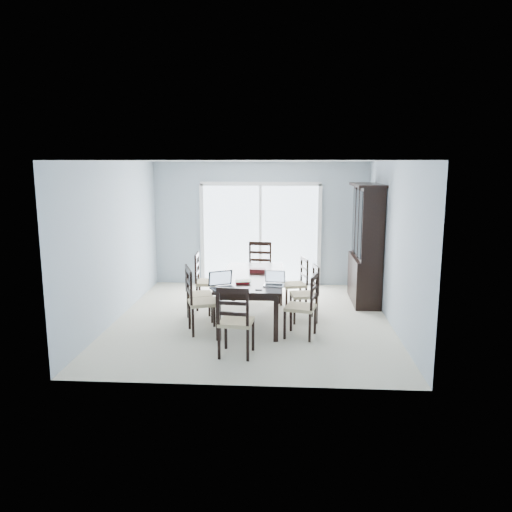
# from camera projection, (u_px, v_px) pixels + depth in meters

# --- Properties ---
(floor) EXTENTS (5.00, 5.00, 0.00)m
(floor) POSITION_uv_depth(u_px,v_px,m) (252.00, 320.00, 8.30)
(floor) COLOR beige
(floor) RESTS_ON ground
(ceiling) EXTENTS (5.00, 5.00, 0.00)m
(ceiling) POSITION_uv_depth(u_px,v_px,m) (252.00, 161.00, 7.82)
(ceiling) COLOR white
(ceiling) RESTS_ON back_wall
(back_wall) EXTENTS (4.50, 0.02, 2.60)m
(back_wall) POSITION_uv_depth(u_px,v_px,m) (260.00, 224.00, 10.52)
(back_wall) COLOR #99A9B7
(back_wall) RESTS_ON floor
(wall_left) EXTENTS (0.02, 5.00, 2.60)m
(wall_left) POSITION_uv_depth(u_px,v_px,m) (116.00, 241.00, 8.20)
(wall_left) COLOR #99A9B7
(wall_left) RESTS_ON floor
(wall_right) EXTENTS (0.02, 5.00, 2.60)m
(wall_right) POSITION_uv_depth(u_px,v_px,m) (393.00, 244.00, 7.92)
(wall_right) COLOR #99A9B7
(wall_right) RESTS_ON floor
(balcony) EXTENTS (4.50, 2.00, 0.10)m
(balcony) POSITION_uv_depth(u_px,v_px,m) (263.00, 276.00, 11.75)
(balcony) COLOR gray
(balcony) RESTS_ON ground
(railing) EXTENTS (4.50, 0.06, 1.10)m
(railing) POSITION_uv_depth(u_px,v_px,m) (265.00, 244.00, 12.62)
(railing) COLOR #99999E
(railing) RESTS_ON balcony
(dining_table) EXTENTS (1.00, 2.20, 0.75)m
(dining_table) POSITION_uv_depth(u_px,v_px,m) (252.00, 280.00, 8.18)
(dining_table) COLOR black
(dining_table) RESTS_ON floor
(china_hutch) EXTENTS (0.50, 1.38, 2.20)m
(china_hutch) POSITION_uv_depth(u_px,v_px,m) (366.00, 245.00, 9.20)
(china_hutch) COLOR black
(china_hutch) RESTS_ON floor
(sliding_door) EXTENTS (2.52, 0.05, 2.18)m
(sliding_door) POSITION_uv_depth(u_px,v_px,m) (260.00, 234.00, 10.53)
(sliding_door) COLOR silver
(sliding_door) RESTS_ON floor
(chair_left_near) EXTENTS (0.56, 0.56, 1.16)m
(chair_left_near) POSITION_uv_depth(u_px,v_px,m) (197.00, 294.00, 7.57)
(chair_left_near) COLOR black
(chair_left_near) RESTS_ON floor
(chair_left_mid) EXTENTS (0.51, 0.50, 1.07)m
(chair_left_mid) POSITION_uv_depth(u_px,v_px,m) (194.00, 287.00, 8.15)
(chair_left_mid) COLOR black
(chair_left_mid) RESTS_ON floor
(chair_left_far) EXTENTS (0.47, 0.46, 1.15)m
(chair_left_far) POSITION_uv_depth(u_px,v_px,m) (203.00, 275.00, 8.87)
(chair_left_far) COLOR black
(chair_left_far) RESTS_ON floor
(chair_right_near) EXTENTS (0.52, 0.51, 1.11)m
(chair_right_near) POSITION_uv_depth(u_px,v_px,m) (307.00, 299.00, 7.37)
(chair_right_near) COLOR black
(chair_right_near) RESTS_ON floor
(chair_right_mid) EXTENTS (0.48, 0.47, 1.07)m
(chair_right_mid) POSITION_uv_depth(u_px,v_px,m) (309.00, 287.00, 8.16)
(chair_right_mid) COLOR black
(chair_right_mid) RESTS_ON floor
(chair_right_far) EXTENTS (0.50, 0.49, 1.06)m
(chair_right_far) POSITION_uv_depth(u_px,v_px,m) (299.00, 277.00, 8.89)
(chair_right_far) COLOR black
(chair_right_far) RESTS_ON floor
(chair_end_near) EXTENTS (0.47, 0.49, 1.14)m
(chair_end_near) POSITION_uv_depth(u_px,v_px,m) (235.00, 314.00, 6.58)
(chair_end_near) COLOR black
(chair_end_near) RESTS_ON floor
(chair_end_far) EXTENTS (0.50, 0.51, 1.21)m
(chair_end_far) POSITION_uv_depth(u_px,v_px,m) (259.00, 263.00, 9.74)
(chair_end_far) COLOR black
(chair_end_far) RESTS_ON floor
(laptop_dark) EXTENTS (0.44, 0.39, 0.25)m
(laptop_dark) POSITION_uv_depth(u_px,v_px,m) (224.00, 285.00, 7.29)
(laptop_dark) COLOR black
(laptop_dark) RESTS_ON dining_table
(laptop_silver) EXTENTS (0.33, 0.24, 0.21)m
(laptop_silver) POSITION_uv_depth(u_px,v_px,m) (274.00, 282.00, 7.50)
(laptop_silver) COLOR silver
(laptop_silver) RESTS_ON dining_table
(book_stack) EXTENTS (0.26, 0.22, 0.04)m
(book_stack) POSITION_uv_depth(u_px,v_px,m) (243.00, 282.00, 7.66)
(book_stack) COLOR maroon
(book_stack) RESTS_ON dining_table
(cell_phone) EXTENTS (0.10, 0.05, 0.01)m
(cell_phone) POSITION_uv_depth(u_px,v_px,m) (259.00, 290.00, 7.25)
(cell_phone) COLOR black
(cell_phone) RESTS_ON dining_table
(game_box) EXTENTS (0.27, 0.15, 0.06)m
(game_box) POSITION_uv_depth(u_px,v_px,m) (257.00, 271.00, 8.39)
(game_box) COLOR #53101C
(game_box) RESTS_ON dining_table
(hot_tub) EXTENTS (2.19, 2.02, 0.99)m
(hot_tub) POSITION_uv_depth(u_px,v_px,m) (232.00, 252.00, 11.76)
(hot_tub) COLOR brown
(hot_tub) RESTS_ON balcony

